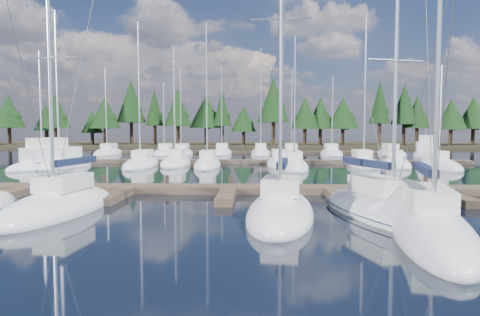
{
  "coord_description": "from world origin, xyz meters",
  "views": [
    {
      "loc": [
        1.61,
        -7.47,
        3.78
      ],
      "look_at": [
        0.48,
        22.0,
        1.8
      ],
      "focal_mm": 32.0,
      "sensor_mm": 36.0,
      "label": 1
    }
  ],
  "objects_px": {
    "front_sailboat_3": "(281,212)",
    "motor_yacht_right": "(426,153)",
    "front_sailboat_2": "(60,207)",
    "front_sailboat_5": "(430,228)",
    "main_dock": "(229,190)",
    "front_sailboat_4": "(385,212)",
    "motor_yacht_left": "(52,163)"
  },
  "relations": [
    {
      "from": "front_sailboat_3",
      "to": "motor_yacht_right",
      "type": "relative_size",
      "value": 1.45
    },
    {
      "from": "front_sailboat_2",
      "to": "front_sailboat_3",
      "type": "xyz_separation_m",
      "value": [
        9.94,
        -0.88,
        0.02
      ]
    },
    {
      "from": "front_sailboat_2",
      "to": "front_sailboat_5",
      "type": "bearing_deg",
      "value": -13.79
    },
    {
      "from": "main_dock",
      "to": "front_sailboat_3",
      "type": "relative_size",
      "value": 2.94
    },
    {
      "from": "front_sailboat_4",
      "to": "front_sailboat_2",
      "type": "bearing_deg",
      "value": 177.45
    },
    {
      "from": "front_sailboat_3",
      "to": "motor_yacht_right",
      "type": "height_order",
      "value": "front_sailboat_3"
    },
    {
      "from": "front_sailboat_5",
      "to": "motor_yacht_right",
      "type": "distance_m",
      "value": 48.59
    },
    {
      "from": "front_sailboat_3",
      "to": "front_sailboat_5",
      "type": "xyz_separation_m",
      "value": [
        5.13,
        -2.82,
        0.0
      ]
    },
    {
      "from": "front_sailboat_3",
      "to": "front_sailboat_4",
      "type": "xyz_separation_m",
      "value": [
        4.47,
        0.24,
        -0.03
      ]
    },
    {
      "from": "front_sailboat_3",
      "to": "motor_yacht_left",
      "type": "relative_size",
      "value": 1.47
    },
    {
      "from": "front_sailboat_5",
      "to": "motor_yacht_left",
      "type": "distance_m",
      "value": 36.64
    },
    {
      "from": "motor_yacht_right",
      "to": "front_sailboat_4",
      "type": "bearing_deg",
      "value": -113.23
    },
    {
      "from": "front_sailboat_2",
      "to": "motor_yacht_left",
      "type": "xyz_separation_m",
      "value": [
        -11.06,
        21.98,
        0.25
      ]
    },
    {
      "from": "front_sailboat_3",
      "to": "front_sailboat_4",
      "type": "bearing_deg",
      "value": 3.01
    },
    {
      "from": "front_sailboat_2",
      "to": "front_sailboat_4",
      "type": "distance_m",
      "value": 14.43
    },
    {
      "from": "front_sailboat_4",
      "to": "front_sailboat_5",
      "type": "distance_m",
      "value": 3.13
    },
    {
      "from": "front_sailboat_3",
      "to": "motor_yacht_left",
      "type": "height_order",
      "value": "front_sailboat_3"
    },
    {
      "from": "front_sailboat_2",
      "to": "main_dock",
      "type": "bearing_deg",
      "value": 39.26
    },
    {
      "from": "front_sailboat_2",
      "to": "front_sailboat_5",
      "type": "distance_m",
      "value": 15.52
    },
    {
      "from": "main_dock",
      "to": "front_sailboat_3",
      "type": "bearing_deg",
      "value": -68.88
    },
    {
      "from": "main_dock",
      "to": "front_sailboat_4",
      "type": "relative_size",
      "value": 3.68
    },
    {
      "from": "front_sailboat_2",
      "to": "front_sailboat_3",
      "type": "bearing_deg",
      "value": -5.04
    },
    {
      "from": "front_sailboat_2",
      "to": "motor_yacht_right",
      "type": "bearing_deg",
      "value": 51.98
    },
    {
      "from": "front_sailboat_4",
      "to": "front_sailboat_5",
      "type": "bearing_deg",
      "value": -77.85
    },
    {
      "from": "front_sailboat_5",
      "to": "motor_yacht_right",
      "type": "xyz_separation_m",
      "value": [
        17.48,
        45.33,
        0.23
      ]
    },
    {
      "from": "motor_yacht_left",
      "to": "front_sailboat_2",
      "type": "bearing_deg",
      "value": -63.29
    },
    {
      "from": "motor_yacht_right",
      "to": "main_dock",
      "type": "bearing_deg",
      "value": -125.3
    },
    {
      "from": "front_sailboat_2",
      "to": "front_sailboat_3",
      "type": "distance_m",
      "value": 9.98
    },
    {
      "from": "front_sailboat_2",
      "to": "motor_yacht_left",
      "type": "height_order",
      "value": "front_sailboat_2"
    },
    {
      "from": "front_sailboat_2",
      "to": "front_sailboat_4",
      "type": "relative_size",
      "value": 1.05
    },
    {
      "from": "front_sailboat_3",
      "to": "front_sailboat_5",
      "type": "distance_m",
      "value": 5.85
    },
    {
      "from": "front_sailboat_5",
      "to": "motor_yacht_left",
      "type": "bearing_deg",
      "value": 135.5
    }
  ]
}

